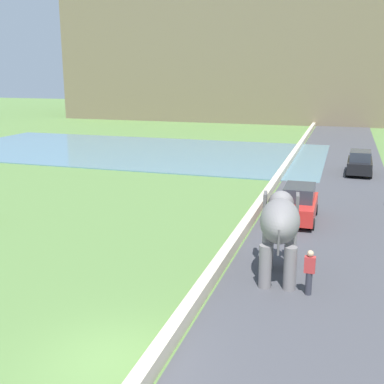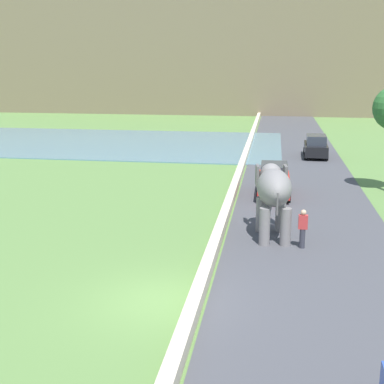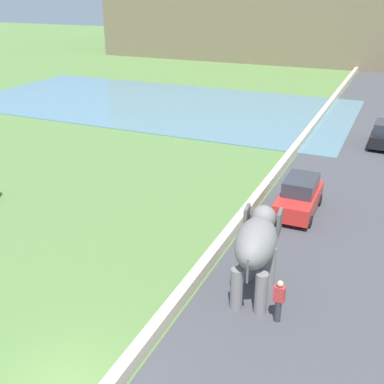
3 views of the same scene
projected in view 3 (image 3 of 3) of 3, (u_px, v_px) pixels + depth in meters
road_surface at (347, 176)px, 27.66m from camera, size 7.00×120.00×0.06m
barrier_wall at (275, 174)px, 27.32m from camera, size 0.40×110.00×0.51m
lake at (157, 104)px, 44.69m from camera, size 36.00×18.00×0.08m
elephant at (257, 244)px, 16.36m from camera, size 1.68×3.54×2.99m
person_beside_elephant at (279, 300)px, 15.33m from camera, size 0.36×0.22×1.63m
car_red at (299, 196)px, 22.88m from camera, size 1.81×4.01×1.80m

